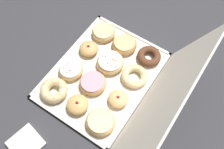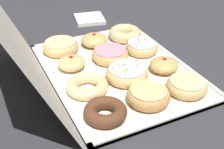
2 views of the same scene
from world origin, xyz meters
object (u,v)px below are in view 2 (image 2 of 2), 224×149
(sprinkle_donut_5, at_px, (128,73))
(chocolate_cake_ring_donut_8, at_px, (105,112))
(sprinkle_donut_2, at_px, (142,47))
(jelly_filled_donut_1, at_px, (164,65))
(napkin_stack, at_px, (90,19))
(glazed_ring_donut_4, at_px, (147,96))
(glazed_ring_donut_0, at_px, (187,86))
(jelly_filled_donut_7, at_px, (94,40))
(jelly_filled_donut_10, at_px, (71,63))
(pink_frosted_donut_6, at_px, (110,54))
(cruller_donut_3, at_px, (125,33))
(donut_box, at_px, (117,71))
(glazed_ring_donut_11, at_px, (60,46))
(cruller_donut_9, at_px, (87,86))

(sprinkle_donut_5, distance_m, chocolate_cake_ring_donut_8, 0.18)
(sprinkle_donut_2, distance_m, chocolate_cake_ring_donut_8, 0.35)
(jelly_filled_donut_1, height_order, napkin_stack, jelly_filled_donut_1)
(sprinkle_donut_5, bearing_deg, glazed_ring_donut_4, 175.32)
(glazed_ring_donut_0, height_order, napkin_stack, glazed_ring_donut_0)
(sprinkle_donut_5, height_order, jelly_filled_donut_7, jelly_filled_donut_7)
(glazed_ring_donut_4, bearing_deg, jelly_filled_donut_10, 25.90)
(jelly_filled_donut_10, xyz_separation_m, napkin_stack, (0.35, -0.20, -0.02))
(glazed_ring_donut_4, xyz_separation_m, pink_frosted_donut_6, (0.24, -0.01, -0.00))
(jelly_filled_donut_1, relative_size, sprinkle_donut_2, 0.80)
(sprinkle_donut_2, bearing_deg, cruller_donut_3, 0.94)
(pink_frosted_donut_6, relative_size, jelly_filled_donut_7, 1.27)
(jelly_filled_donut_1, xyz_separation_m, cruller_donut_3, (0.25, 0.00, -0.00))
(cruller_donut_3, xyz_separation_m, pink_frosted_donut_6, (-0.12, 0.12, -0.00))
(napkin_stack, bearing_deg, chocolate_cake_ring_donut_8, 161.21)
(jelly_filled_donut_7, distance_m, chocolate_cake_ring_donut_8, 0.39)
(pink_frosted_donut_6, bearing_deg, sprinkle_donut_2, -89.50)
(donut_box, height_order, jelly_filled_donut_7, jelly_filled_donut_7)
(napkin_stack, bearing_deg, glazed_ring_donut_4, 172.09)
(sprinkle_donut_2, bearing_deg, glazed_ring_donut_11, 63.49)
(pink_frosted_donut_6, bearing_deg, jelly_filled_donut_1, -138.44)
(jelly_filled_donut_1, xyz_separation_m, glazed_ring_donut_4, (-0.11, 0.13, -0.00))
(jelly_filled_donut_1, xyz_separation_m, jelly_filled_donut_7, (0.25, 0.12, 0.00))
(sprinkle_donut_2, bearing_deg, donut_box, 118.08)
(cruller_donut_3, xyz_separation_m, glazed_ring_donut_4, (-0.36, 0.13, -0.00))
(glazed_ring_donut_4, xyz_separation_m, cruller_donut_9, (0.12, 0.12, -0.00))
(cruller_donut_9, relative_size, jelly_filled_donut_10, 1.40)
(sprinkle_donut_2, xyz_separation_m, sprinkle_donut_5, (-0.13, 0.12, 0.00))
(donut_box, bearing_deg, pink_frosted_donut_6, -5.15)
(glazed_ring_donut_4, relative_size, chocolate_cake_ring_donut_8, 1.07)
(chocolate_cake_ring_donut_8, xyz_separation_m, cruller_donut_9, (0.12, -0.00, 0.00))
(sprinkle_donut_5, relative_size, chocolate_cake_ring_donut_8, 1.14)
(pink_frosted_donut_6, xyz_separation_m, napkin_stack, (0.35, -0.07, -0.02))
(pink_frosted_donut_6, distance_m, jelly_filled_donut_10, 0.13)
(napkin_stack, bearing_deg, glazed_ring_donut_0, -175.94)
(sprinkle_donut_2, bearing_deg, pink_frosted_donut_6, 90.50)
(sprinkle_donut_2, bearing_deg, cruller_donut_9, 117.42)
(sprinkle_donut_5, xyz_separation_m, jelly_filled_donut_10, (0.13, 0.13, -0.00))
(glazed_ring_donut_4, bearing_deg, chocolate_cake_ring_donut_8, 93.61)
(jelly_filled_donut_10, xyz_separation_m, glazed_ring_donut_11, (0.12, -0.00, -0.00))
(jelly_filled_donut_1, xyz_separation_m, sprinkle_donut_5, (0.01, 0.12, 0.00))
(jelly_filled_donut_1, bearing_deg, glazed_ring_donut_0, 178.56)
(cruller_donut_3, bearing_deg, glazed_ring_donut_0, 179.72)
(cruller_donut_3, height_order, glazed_ring_donut_11, cruller_donut_3)
(jelly_filled_donut_1, distance_m, cruller_donut_9, 0.25)
(glazed_ring_donut_4, bearing_deg, sprinkle_donut_2, -27.73)
(jelly_filled_donut_7, height_order, glazed_ring_donut_11, jelly_filled_donut_7)
(jelly_filled_donut_7, relative_size, jelly_filled_donut_10, 1.10)
(cruller_donut_9, bearing_deg, glazed_ring_donut_11, -1.08)
(jelly_filled_donut_1, xyz_separation_m, cruller_donut_9, (0.00, 0.25, -0.00))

